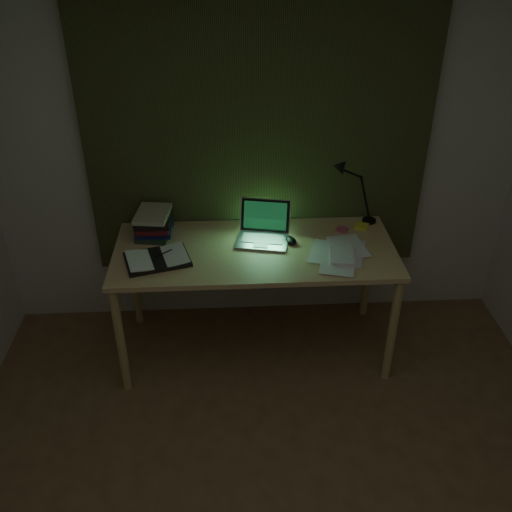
{
  "coord_description": "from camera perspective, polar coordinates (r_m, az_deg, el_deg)",
  "views": [
    {
      "loc": [
        -0.21,
        -1.49,
        2.64
      ],
      "look_at": [
        -0.04,
        1.42,
        0.82
      ],
      "focal_mm": 40.0,
      "sensor_mm": 36.0,
      "label": 1
    }
  ],
  "objects": [
    {
      "name": "loose_papers",
      "position": [
        3.5,
        7.76,
        0.17
      ],
      "size": [
        0.42,
        0.43,
        0.02
      ],
      "primitive_type": null,
      "rotation": [
        0.0,
        0.0,
        0.31
      ],
      "color": "silver",
      "rests_on": "desk"
    },
    {
      "name": "wall_back",
      "position": [
        3.76,
        0.17,
        10.33
      ],
      "size": [
        3.5,
        0.0,
        2.5
      ],
      "primitive_type": "cube",
      "color": "beige",
      "rests_on": "ground"
    },
    {
      "name": "laptop",
      "position": [
        3.55,
        0.63,
        2.98
      ],
      "size": [
        0.39,
        0.42,
        0.23
      ],
      "primitive_type": null,
      "rotation": [
        0.0,
        0.0,
        -0.2
      ],
      "color": "#B7B7BC",
      "rests_on": "desk"
    },
    {
      "name": "mouse",
      "position": [
        3.6,
        3.51,
        1.57
      ],
      "size": [
        0.08,
        0.11,
        0.04
      ],
      "primitive_type": "ellipsoid",
      "rotation": [
        0.0,
        0.0,
        0.22
      ],
      "color": "black",
      "rests_on": "desk"
    },
    {
      "name": "book_stack",
      "position": [
        3.71,
        -10.17,
        3.34
      ],
      "size": [
        0.25,
        0.29,
        0.18
      ],
      "primitive_type": null,
      "rotation": [
        0.0,
        0.0,
        -0.12
      ],
      "color": "silver",
      "rests_on": "desk"
    },
    {
      "name": "desk_lamp",
      "position": [
        3.82,
        11.61,
        6.61
      ],
      "size": [
        0.34,
        0.27,
        0.49
      ],
      "primitive_type": null,
      "rotation": [
        0.0,
        0.0,
        0.05
      ],
      "color": "black",
      "rests_on": "desk"
    },
    {
      "name": "sticky_pink",
      "position": [
        3.78,
        8.58,
        2.62
      ],
      "size": [
        0.09,
        0.09,
        0.01
      ],
      "primitive_type": "cube",
      "rotation": [
        0.0,
        0.0,
        -0.42
      ],
      "color": "#CE5068",
      "rests_on": "desk"
    },
    {
      "name": "sticky_yellow",
      "position": [
        3.84,
        10.52,
        2.95
      ],
      "size": [
        0.11,
        0.11,
        0.02
      ],
      "primitive_type": "cube",
      "rotation": [
        0.0,
        0.0,
        -0.4
      ],
      "color": "yellow",
      "rests_on": "desk"
    },
    {
      "name": "open_textbook",
      "position": [
        3.47,
        -9.84,
        -0.26
      ],
      "size": [
        0.43,
        0.36,
        0.03
      ],
      "primitive_type": null,
      "rotation": [
        0.0,
        0.0,
        0.27
      ],
      "color": "silver",
      "rests_on": "desk"
    },
    {
      "name": "curtain",
      "position": [
        3.66,
        0.22,
        13.01
      ],
      "size": [
        2.2,
        0.06,
        2.0
      ],
      "primitive_type": "cube",
      "color": "#2B3118",
      "rests_on": "wall_back"
    },
    {
      "name": "desk",
      "position": [
        3.77,
        -0.1,
        -4.47
      ],
      "size": [
        1.75,
        0.77,
        0.8
      ],
      "primitive_type": null,
      "color": "tan",
      "rests_on": "floor"
    }
  ]
}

